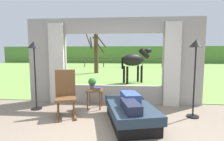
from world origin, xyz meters
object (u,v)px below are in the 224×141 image
Objects in this scene: side_table at (95,93)px; pasture_tree at (96,52)px; potted_plant at (92,83)px; book_stack at (98,89)px; horse at (134,60)px; floor_lamp_left at (34,55)px; recliner_sofa at (130,113)px; reclining_person at (130,100)px; rocking_chair at (66,93)px; floor_lamp_right at (196,55)px.

side_table is 8.23m from pasture_tree.
potted_plant is 0.25m from book_stack.
side_table is 0.30× the size of horse.
recliner_sofa is at bearing -15.82° from floor_lamp_left.
reclining_person is at bearing -103.71° from recliner_sofa.
pasture_tree is (-0.77, 8.64, 1.01)m from rocking_chair.
side_table is 0.17m from book_stack.
horse reaches higher than rocking_chair.
floor_lamp_left is 8.26m from pasture_tree.
reclining_person reaches higher than recliner_sofa.
reclining_person is 1.49m from potted_plant.
side_table reaches higher than recliner_sofa.
pasture_tree is (-1.30, 7.97, 0.85)m from potted_plant.
recliner_sofa is 1.67× the size of rocking_chair.
book_stack is at bearing 119.30° from reclining_person.
horse is (2.83, 4.33, -0.33)m from floor_lamp_left.
potted_plant is 8.12m from pasture_tree.
reclining_person is at bearing -34.30° from horse.
rocking_chair is 1.40m from floor_lamp_left.
recliner_sofa is 1.29m from book_stack.
floor_lamp_left is 4.05m from floor_lamp_right.
recliner_sofa is 3.59× the size of side_table.
side_table is at bearing 145.72° from book_stack.
horse reaches higher than book_stack.
rocking_chair is 0.36× the size of pasture_tree.
horse is at bearing 104.75° from floor_lamp_right.
reclining_person is (-0.00, -0.05, 0.30)m from recliner_sofa.
pasture_tree reaches higher than book_stack.
potted_plant is at bearing 122.26° from recliner_sofa.
floor_lamp_left is at bearing -171.77° from side_table.
horse is at bearing 72.92° from side_table.
potted_plant is at bearing 120.91° from reclining_person.
side_table is at bearing 25.34° from rocking_chair.
rocking_chair is 0.61× the size of floor_lamp_left.
book_stack is 0.12× the size of horse.
book_stack is at bearing 18.45° from rocking_chair.
pasture_tree is at bearing 99.24° from potted_plant.
pasture_tree is (-2.34, 9.02, 1.03)m from reclining_person.
horse is 0.56× the size of pasture_tree.
book_stack is 2.59m from floor_lamp_right.
potted_plant is 0.10× the size of pasture_tree.
book_stack reaches higher than recliner_sofa.
reclining_person is at bearing -161.16° from floor_lamp_right.
rocking_chair is 0.89m from book_stack.
floor_lamp_right is (1.51, 0.47, 1.27)m from recliner_sofa.
recliner_sofa is 5.83× the size of potted_plant.
recliner_sofa is at bearing -44.55° from side_table.
rocking_chair is at bearing -128.10° from potted_plant.
pasture_tree is (-1.38, 8.03, 1.13)m from side_table.
reclining_person is 5.15m from horse.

